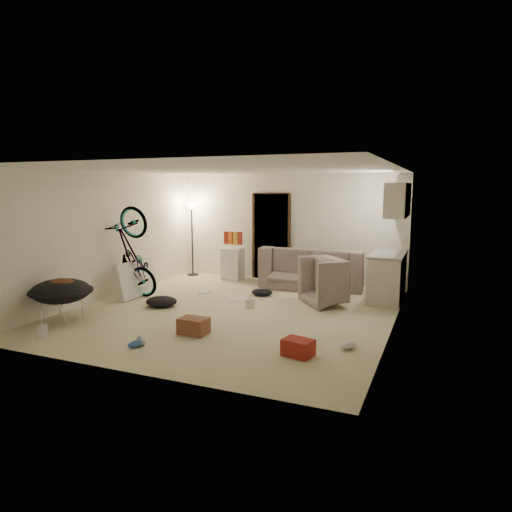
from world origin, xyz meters
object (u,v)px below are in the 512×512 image
at_px(floor_lamp, 192,223).
at_px(sofa, 313,272).
at_px(kitchen_counter, 388,277).
at_px(bicycle, 133,273).
at_px(juicer, 250,303).
at_px(armchair, 339,286).
at_px(drink_case_b, 298,348).
at_px(tv_box, 136,279).
at_px(drink_case_a, 194,326).
at_px(saucer_chair, 61,297).
at_px(mini_fridge, 233,264).

xyz_separation_m(floor_lamp, sofa, (3.17, -0.20, -0.98)).
distance_m(kitchen_counter, sofa, 1.72).
xyz_separation_m(sofa, bicycle, (-3.07, -2.31, 0.16)).
bearing_deg(bicycle, juicer, -84.16).
relative_size(armchair, drink_case_b, 2.60).
bearing_deg(tv_box, bicycle, -89.93).
bearing_deg(armchair, drink_case_a, 109.93).
bearing_deg(kitchen_counter, saucer_chair, -141.83).
distance_m(drink_case_b, juicer, 2.49).
height_order(floor_lamp, drink_case_a, floor_lamp).
height_order(kitchen_counter, tv_box, kitchen_counter).
xyz_separation_m(floor_lamp, armchair, (4.02, -1.37, -0.98)).
distance_m(drink_case_a, juicer, 1.71).
distance_m(kitchen_counter, saucer_chair, 6.02).
relative_size(saucer_chair, drink_case_b, 2.63).
xyz_separation_m(mini_fridge, drink_case_a, (1.23, -3.98, -0.26)).
bearing_deg(armchair, floor_lamp, 31.83).
relative_size(mini_fridge, drink_case_a, 1.78).
xyz_separation_m(armchair, juicer, (-1.41, -1.01, -0.22)).
height_order(kitchen_counter, armchair, kitchen_counter).
distance_m(armchair, saucer_chair, 4.93).
xyz_separation_m(armchair, tv_box, (-3.92, -1.05, 0.04)).
distance_m(mini_fridge, drink_case_b, 5.19).
bearing_deg(sofa, armchair, 122.32).
bearing_deg(bicycle, saucer_chair, -177.06).
bearing_deg(drink_case_a, saucer_chair, -171.72).
bearing_deg(bicycle, armchair, -70.84).
relative_size(bicycle, drink_case_a, 4.38).
bearing_deg(bicycle, drink_case_a, -121.29).
height_order(mini_fridge, saucer_chair, mini_fridge).
bearing_deg(mini_fridge, kitchen_counter, -11.28).
xyz_separation_m(floor_lamp, bicycle, (0.10, -2.51, -0.82)).
bearing_deg(drink_case_a, floor_lamp, 121.65).
bearing_deg(juicer, armchair, 35.58).
relative_size(sofa, drink_case_a, 5.29).
bearing_deg(kitchen_counter, drink_case_b, -100.68).
height_order(saucer_chair, drink_case_b, saucer_chair).
relative_size(kitchen_counter, drink_case_a, 3.52).
bearing_deg(sofa, floor_lamp, -7.04).
height_order(floor_lamp, sofa, floor_lamp).
distance_m(floor_lamp, sofa, 3.32).
height_order(mini_fridge, drink_case_a, mini_fridge).
distance_m(mini_fridge, drink_case_a, 4.17).
relative_size(mini_fridge, juicer, 3.01).
bearing_deg(floor_lamp, saucer_chair, -88.69).
relative_size(kitchen_counter, drink_case_b, 3.92).
height_order(armchair, juicer, armchair).
xyz_separation_m(bicycle, tv_box, (0.00, 0.09, -0.13)).
height_order(sofa, bicycle, bicycle).
relative_size(sofa, armchair, 2.26).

